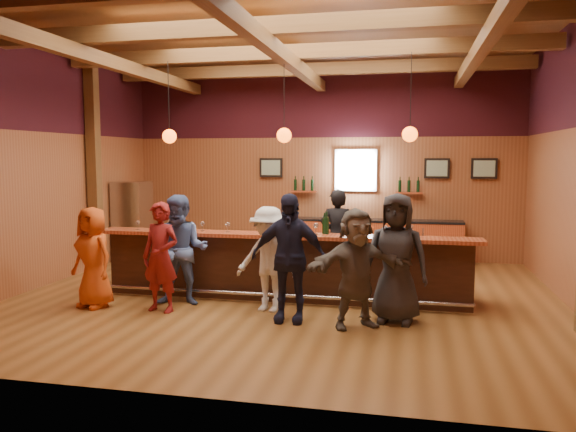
{
  "coord_description": "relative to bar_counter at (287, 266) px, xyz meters",
  "views": [
    {
      "loc": [
        2.01,
        -8.98,
        2.35
      ],
      "look_at": [
        0.0,
        0.3,
        1.35
      ],
      "focal_mm": 35.0,
      "sensor_mm": 36.0,
      "label": 1
    }
  ],
  "objects": [
    {
      "name": "customer_redvest",
      "position": [
        -1.68,
        -1.33,
        0.32
      ],
      "size": [
        0.67,
        0.51,
        1.68
      ],
      "primitive_type": "imported",
      "rotation": [
        0.0,
        0.0,
        -0.19
      ],
      "color": "maroon",
      "rests_on": "ground"
    },
    {
      "name": "glass_h",
      "position": [
        2.03,
        -0.28,
        0.73
      ],
      "size": [
        0.09,
        0.09,
        0.2
      ],
      "color": "silver",
      "rests_on": "bar_counter"
    },
    {
      "name": "bar_counter",
      "position": [
        0.0,
        0.0,
        0.0
      ],
      "size": [
        6.3,
        1.07,
        1.11
      ],
      "color": "black",
      "rests_on": "ground"
    },
    {
      "name": "framed_pictures",
      "position": [
        1.65,
        3.79,
        1.58
      ],
      "size": [
        5.35,
        0.05,
        0.45
      ],
      "color": "black",
      "rests_on": "room"
    },
    {
      "name": "ice_bucket",
      "position": [
        0.0,
        -0.24,
        0.71
      ],
      "size": [
        0.23,
        0.23,
        0.25
      ],
      "primitive_type": "cylinder",
      "color": "brown",
      "rests_on": "bar_counter"
    },
    {
      "name": "glass_e",
      "position": [
        -0.3,
        -0.38,
        0.72
      ],
      "size": [
        0.08,
        0.08,
        0.19
      ],
      "color": "silver",
      "rests_on": "bar_counter"
    },
    {
      "name": "bottle_b",
      "position": [
        0.66,
        -0.18,
        0.72
      ],
      "size": [
        0.07,
        0.07,
        0.34
      ],
      "color": "black",
      "rests_on": "bar_counter"
    },
    {
      "name": "room",
      "position": [
        -0.02,
        -0.09,
        2.69
      ],
      "size": [
        9.04,
        9.0,
        4.52
      ],
      "color": "brown",
      "rests_on": "ground"
    },
    {
      "name": "stainless_fridge",
      "position": [
        -4.12,
        2.45,
        0.38
      ],
      "size": [
        0.7,
        0.7,
        1.8
      ],
      "primitive_type": "cube",
      "color": "silver",
      "rests_on": "ground"
    },
    {
      "name": "glass_c",
      "position": [
        -1.4,
        -0.28,
        0.7
      ],
      "size": [
        0.07,
        0.07,
        0.16
      ],
      "color": "silver",
      "rests_on": "bar_counter"
    },
    {
      "name": "bottle_a",
      "position": [
        0.7,
        -0.21,
        0.73
      ],
      "size": [
        0.08,
        0.08,
        0.37
      ],
      "color": "black",
      "rests_on": "bar_counter"
    },
    {
      "name": "customer_navy",
      "position": [
        0.33,
        -1.43,
        0.4
      ],
      "size": [
        1.09,
        0.46,
        1.84
      ],
      "primitive_type": "imported",
      "rotation": [
        0.0,
        0.0,
        0.01
      ],
      "color": "#1A1D35",
      "rests_on": "ground"
    },
    {
      "name": "customer_white",
      "position": [
        -0.08,
        -0.97,
        0.28
      ],
      "size": [
        1.13,
        0.78,
        1.61
      ],
      "primitive_type": "imported",
      "rotation": [
        0.0,
        0.0,
        -0.19
      ],
      "color": "silver",
      "rests_on": "ground"
    },
    {
      "name": "customer_brown",
      "position": [
        1.3,
        -1.51,
        0.31
      ],
      "size": [
        1.58,
        1.18,
        1.66
      ],
      "primitive_type": "imported",
      "rotation": [
        0.0,
        0.0,
        0.51
      ],
      "color": "#595147",
      "rests_on": "ground"
    },
    {
      "name": "pendant_lights",
      "position": [
        -0.02,
        -0.15,
        2.19
      ],
      "size": [
        4.24,
        0.24,
        1.37
      ],
      "color": "black",
      "rests_on": "room"
    },
    {
      "name": "wine_shelves",
      "position": [
        0.78,
        3.73,
        1.1
      ],
      "size": [
        3.0,
        0.18,
        0.3
      ],
      "color": "#99381B",
      "rests_on": "room"
    },
    {
      "name": "customer_orange",
      "position": [
        -2.82,
        -1.32,
        0.27
      ],
      "size": [
        0.89,
        0.73,
        1.58
      ],
      "primitive_type": "imported",
      "rotation": [
        0.0,
        0.0,
        -0.33
      ],
      "color": "#C34612",
      "rests_on": "ground"
    },
    {
      "name": "bartender",
      "position": [
        0.71,
        1.14,
        0.36
      ],
      "size": [
        0.65,
        0.43,
        1.76
      ],
      "primitive_type": "imported",
      "rotation": [
        0.0,
        0.0,
        3.16
      ],
      "color": "black",
      "rests_on": "ground"
    },
    {
      "name": "glass_f",
      "position": [
        0.53,
        -0.29,
        0.72
      ],
      "size": [
        0.08,
        0.08,
        0.19
      ],
      "color": "silver",
      "rests_on": "bar_counter"
    },
    {
      "name": "glass_d",
      "position": [
        -0.94,
        -0.31,
        0.7
      ],
      "size": [
        0.07,
        0.07,
        0.16
      ],
      "color": "silver",
      "rests_on": "bar_counter"
    },
    {
      "name": "glass_b",
      "position": [
        -1.98,
        -0.29,
        0.73
      ],
      "size": [
        0.09,
        0.09,
        0.19
      ],
      "color": "silver",
      "rests_on": "bar_counter"
    },
    {
      "name": "glass_a",
      "position": [
        -2.54,
        -0.35,
        0.7
      ],
      "size": [
        0.07,
        0.07,
        0.16
      ],
      "color": "silver",
      "rests_on": "bar_counter"
    },
    {
      "name": "window",
      "position": [
        0.78,
        3.8,
        1.53
      ],
      "size": [
        0.95,
        0.09,
        0.95
      ],
      "color": "silver",
      "rests_on": "room"
    },
    {
      "name": "back_bar_cabinet",
      "position": [
        1.18,
        3.57,
        -0.05
      ],
      "size": [
        4.0,
        0.52,
        0.95
      ],
      "color": "#99381B",
      "rests_on": "ground"
    },
    {
      "name": "glass_g",
      "position": [
        1.63,
        -0.26,
        0.71
      ],
      "size": [
        0.08,
        0.08,
        0.17
      ],
      "color": "silver",
      "rests_on": "bar_counter"
    },
    {
      "name": "customer_denim",
      "position": [
        -1.51,
        -0.9,
        0.36
      ],
      "size": [
        0.95,
        0.8,
        1.76
      ],
      "primitive_type": "imported",
      "rotation": [
        0.0,
        0.0,
        0.17
      ],
      "color": "#4E659C",
      "rests_on": "ground"
    },
    {
      "name": "customer_dark",
      "position": [
        1.83,
        -1.15,
        0.4
      ],
      "size": [
        0.96,
        0.68,
        1.85
      ],
      "primitive_type": "imported",
      "rotation": [
        0.0,
        0.0,
        -0.11
      ],
      "color": "#262527",
      "rests_on": "ground"
    }
  ]
}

